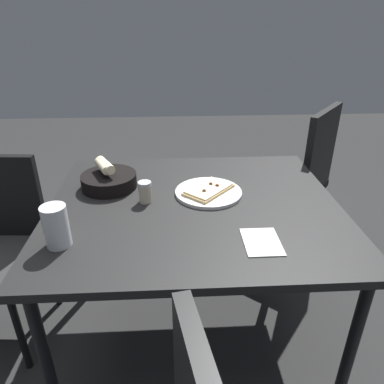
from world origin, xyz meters
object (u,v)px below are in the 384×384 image
Objects in this scene: beer_glass at (57,229)px; pepper_shaker at (145,193)px; dining_table at (194,216)px; bread_basket at (109,179)px; pizza_plate at (208,192)px; chair_spare at (297,175)px.

pepper_shaker is at bearing -43.08° from beer_glass.
bread_basket is at bearing 64.84° from dining_table.
beer_glass reaches higher than pizza_plate.
dining_table is 0.93m from chair_spare.
pizza_plate is (0.08, -0.06, 0.07)m from dining_table.
pizza_plate is at bearing -57.28° from beer_glass.
bread_basket is at bearing 115.68° from chair_spare.
pepper_shaker is at bearing -131.24° from bread_basket.
pizza_plate is 0.62m from beer_glass.
bread_basket reaches higher than pepper_shaker.
pepper_shaker is 0.09× the size of chair_spare.
bread_basket is at bearing -13.09° from beer_glass.
chair_spare is (0.63, -0.84, -0.23)m from pepper_shaker.
bread_basket is 0.25× the size of chair_spare.
dining_table is 13.17× the size of pepper_shaker.
beer_glass is (-0.26, 0.45, 0.12)m from dining_table.
beer_glass is at bearing 136.92° from pepper_shaker.
bread_basket reaches higher than dining_table.
bread_basket is (0.17, 0.36, 0.09)m from dining_table.
pizza_plate is 1.18× the size of bread_basket.
dining_table is 4.85× the size of bread_basket.
pizza_plate is at bearing -102.11° from bread_basket.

